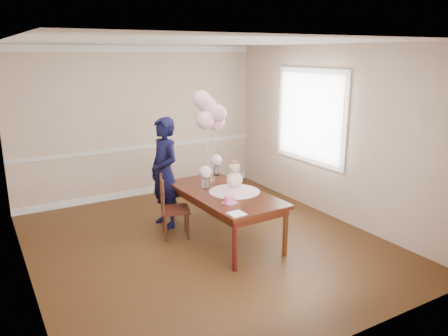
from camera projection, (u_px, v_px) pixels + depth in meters
floor at (206, 243)px, 6.08m from camera, size 4.50×5.00×0.00m
ceiling at (204, 42)px, 5.38m from camera, size 4.50×5.00×0.02m
wall_back at (140, 123)px, 7.82m from camera, size 4.50×0.02×2.70m
wall_front at (345, 204)px, 3.64m from camera, size 4.50×0.02×2.70m
wall_left at (18, 172)px, 4.63m from camera, size 0.02×5.00×2.70m
wall_right at (332, 133)px, 6.83m from camera, size 0.02×5.00×2.70m
chair_rail_trim at (141, 147)px, 7.92m from camera, size 4.50×0.02×0.07m
crown_molding at (136, 49)px, 7.48m from camera, size 4.50×0.02×0.12m
baseboard_trim at (144, 191)px, 8.14m from camera, size 4.50×0.02×0.12m
window_frame at (310, 116)px, 7.18m from camera, size 0.02×1.66×1.56m
window_blinds at (309, 117)px, 7.17m from camera, size 0.01×1.50×1.40m
dining_table_top at (224, 194)px, 6.05m from camera, size 1.00×1.90×0.05m
table_apron at (224, 198)px, 6.06m from camera, size 0.90×1.80×0.09m
table_leg_fl at (235, 246)px, 5.23m from camera, size 0.07×0.07×0.65m
table_leg_fr at (285, 232)px, 5.64m from camera, size 0.07×0.07×0.65m
table_leg_bl at (172, 205)px, 6.64m from camera, size 0.07×0.07×0.65m
table_leg_br at (216, 196)px, 7.04m from camera, size 0.07×0.07×0.65m
baby_skirt at (234, 188)px, 6.06m from camera, size 0.73×0.73×0.09m
baby_torso at (235, 180)px, 6.03m from camera, size 0.22×0.22×0.22m
baby_head at (235, 167)px, 5.99m from camera, size 0.16×0.16×0.16m
baby_hair at (235, 163)px, 5.97m from camera, size 0.11×0.11×0.11m
cake_platter at (229, 203)px, 5.60m from camera, size 0.21×0.21×0.01m
birthday_cake at (229, 199)px, 5.59m from camera, size 0.15×0.15×0.09m
cake_flower_a at (229, 195)px, 5.57m from camera, size 0.03×0.03×0.03m
cake_flower_b at (230, 194)px, 5.60m from camera, size 0.03×0.03×0.03m
rose_vase_near at (205, 183)px, 6.18m from camera, size 0.10×0.10×0.15m
roses_near at (205, 172)px, 6.13m from camera, size 0.18×0.18×0.18m
rose_vase_far at (216, 170)px, 6.85m from camera, size 0.10×0.10×0.15m
roses_far at (216, 160)px, 6.81m from camera, size 0.18×0.18×0.18m
napkin at (237, 214)px, 5.22m from camera, size 0.19×0.19×0.01m
balloon_weight at (211, 181)px, 6.51m from camera, size 0.04×0.04×0.02m
balloon_a at (205, 120)px, 6.22m from camera, size 0.26×0.26×0.26m
balloon_b at (218, 113)px, 6.25m from camera, size 0.26×0.26×0.26m
balloon_c at (208, 106)px, 6.30m from camera, size 0.26×0.26×0.26m
balloon_d at (202, 100)px, 6.25m from camera, size 0.26×0.26×0.26m
balloon_e at (216, 121)px, 6.41m from camera, size 0.26×0.26×0.26m
balloon_ribbon_a at (208, 156)px, 6.38m from camera, size 0.09×0.01×0.78m
balloon_ribbon_b at (214, 153)px, 6.40m from camera, size 0.10×0.05×0.87m
balloon_ribbon_c at (210, 149)px, 6.42m from camera, size 0.02×0.09×0.97m
balloon_ribbon_d at (207, 146)px, 6.39m from camera, size 0.08×0.09×1.06m
balloon_ribbon_e at (214, 156)px, 6.48m from camera, size 0.13×0.07×0.73m
dining_chair_seat at (175, 210)px, 6.22m from camera, size 0.49×0.49×0.04m
chair_leg_fl at (166, 229)px, 6.09m from camera, size 0.04×0.04×0.38m
chair_leg_fr at (188, 227)px, 6.16m from camera, size 0.04×0.04×0.38m
chair_leg_bl at (164, 220)px, 6.39m from camera, size 0.04×0.04×0.38m
chair_leg_br at (185, 219)px, 6.46m from camera, size 0.04×0.04×0.38m
chair_back_post_l at (163, 197)px, 5.97m from camera, size 0.04×0.04×0.50m
chair_back_post_r at (161, 190)px, 6.27m from camera, size 0.04×0.04×0.50m
chair_slat_low at (162, 201)px, 6.15m from camera, size 0.13×0.35×0.04m
chair_slat_mid at (162, 191)px, 6.11m from camera, size 0.13×0.35×0.04m
chair_slat_top at (162, 181)px, 6.07m from camera, size 0.13×0.35×0.04m
woman at (165, 173)px, 6.51m from camera, size 0.46×0.64×1.67m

